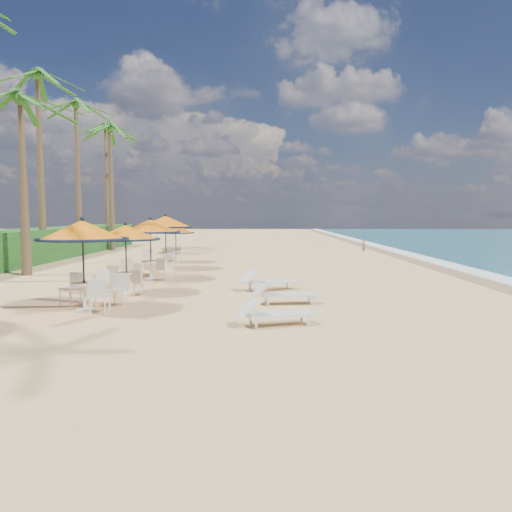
# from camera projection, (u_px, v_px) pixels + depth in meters

# --- Properties ---
(ground) EXTENTS (160.00, 160.00, 0.00)m
(ground) POSITION_uv_depth(u_px,v_px,m) (277.00, 313.00, 13.33)
(ground) COLOR tan
(ground) RESTS_ON ground
(foam_strip) EXTENTS (1.20, 140.00, 0.04)m
(foam_strip) POSITION_uv_depth(u_px,v_px,m) (471.00, 271.00, 23.17)
(foam_strip) COLOR white
(foam_strip) RESTS_ON ground
(wetsand_band) EXTENTS (1.40, 140.00, 0.02)m
(wetsand_band) POSITION_uv_depth(u_px,v_px,m) (451.00, 271.00, 23.18)
(wetsand_band) COLOR olive
(wetsand_band) RESTS_ON ground
(station_0) EXTENTS (2.46, 2.46, 2.57)m
(station_0) POSITION_uv_depth(u_px,v_px,m) (85.00, 242.00, 13.60)
(station_0) COLOR black
(station_0) RESTS_ON ground
(station_1) EXTENTS (2.28, 2.28, 2.38)m
(station_1) POSITION_uv_depth(u_px,v_px,m) (124.00, 241.00, 16.49)
(station_1) COLOR black
(station_1) RESTS_ON ground
(station_2) EXTENTS (2.43, 2.43, 2.53)m
(station_2) POSITION_uv_depth(u_px,v_px,m) (150.00, 232.00, 20.05)
(station_2) COLOR black
(station_2) RESTS_ON ground
(station_3) EXTENTS (2.57, 2.59, 2.68)m
(station_3) POSITION_uv_depth(u_px,v_px,m) (165.00, 227.00, 24.10)
(station_3) COLOR black
(station_3) RESTS_ON ground
(station_4) EXTENTS (2.06, 2.11, 2.15)m
(station_4) POSITION_uv_depth(u_px,v_px,m) (175.00, 233.00, 27.52)
(station_4) COLOR black
(station_4) RESTS_ON ground
(lounger_near) EXTENTS (1.91, 1.07, 0.65)m
(lounger_near) POSITION_uv_depth(u_px,v_px,m) (272.00, 313.00, 11.71)
(lounger_near) COLOR silver
(lounger_near) RESTS_ON ground
(lounger_mid) EXTENTS (1.92, 0.83, 0.66)m
(lounger_mid) POSITION_uv_depth(u_px,v_px,m) (282.00, 294.00, 14.56)
(lounger_mid) COLOR silver
(lounger_mid) RESTS_ON ground
(lounger_far) EXTENTS (2.17, 1.49, 0.75)m
(lounger_far) POSITION_uv_depth(u_px,v_px,m) (267.00, 280.00, 17.23)
(lounger_far) COLOR silver
(lounger_far) RESTS_ON ground
(palm_3) EXTENTS (5.00, 5.00, 7.76)m
(palm_3) POSITION_uv_depth(u_px,v_px,m) (21.00, 110.00, 21.04)
(palm_3) COLOR brown
(palm_3) RESTS_ON ground
(palm_4) EXTENTS (5.00, 5.00, 10.19)m
(palm_4) POSITION_uv_depth(u_px,v_px,m) (38.00, 87.00, 26.23)
(palm_4) COLOR brown
(palm_4) RESTS_ON ground
(palm_5) EXTENTS (5.00, 5.00, 10.10)m
(palm_5) POSITION_uv_depth(u_px,v_px,m) (76.00, 113.00, 32.63)
(palm_5) COLOR brown
(palm_5) RESTS_ON ground
(palm_6) EXTENTS (5.00, 5.00, 9.21)m
(palm_6) POSITION_uv_depth(u_px,v_px,m) (110.00, 135.00, 36.41)
(palm_6) COLOR brown
(palm_6) RESTS_ON ground
(palm_7) EXTENTS (5.00, 5.00, 9.78)m
(palm_7) POSITION_uv_depth(u_px,v_px,m) (105.00, 134.00, 39.25)
(palm_7) COLOR brown
(palm_7) RESTS_ON ground
(person) EXTENTS (0.32, 0.38, 0.89)m
(person) POSITION_uv_depth(u_px,v_px,m) (364.00, 246.00, 35.30)
(person) COLOR #885945
(person) RESTS_ON ground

